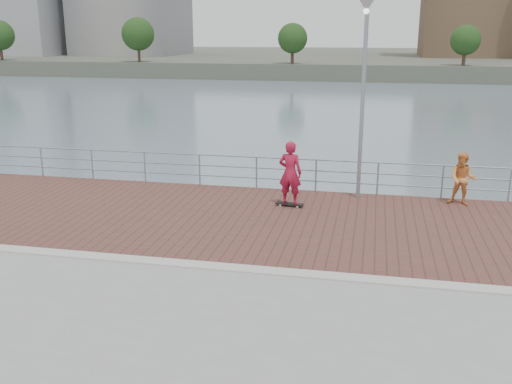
% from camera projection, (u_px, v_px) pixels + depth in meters
% --- Properties ---
extents(water, '(400.00, 400.00, 0.00)m').
position_uv_depth(water, '(239.00, 347.00, 13.58)').
color(water, slate).
rests_on(water, ground).
extents(brick_lane, '(40.00, 6.80, 0.02)m').
position_uv_depth(brick_lane, '(267.00, 220.00, 16.42)').
color(brick_lane, brown).
rests_on(brick_lane, seawall).
extents(curb, '(40.00, 0.40, 0.06)m').
position_uv_depth(curb, '(238.00, 269.00, 13.03)').
color(curb, '#B7B5AD').
rests_on(curb, seawall).
extents(far_shore, '(320.00, 95.00, 2.50)m').
position_uv_depth(far_shore, '(365.00, 59.00, 128.64)').
color(far_shore, '#4C5142').
rests_on(far_shore, ground).
extents(guardrail, '(39.06, 0.06, 1.13)m').
position_uv_depth(guardrail, '(286.00, 170.00, 19.44)').
color(guardrail, '#8C9EA8').
rests_on(guardrail, brick_lane).
extents(street_lamp, '(0.47, 1.38, 6.50)m').
position_uv_depth(street_lamp, '(365.00, 54.00, 16.97)').
color(street_lamp, gray).
rests_on(street_lamp, brick_lane).
extents(skateboard, '(0.88, 0.33, 0.10)m').
position_uv_depth(skateboard, '(290.00, 204.00, 17.69)').
color(skateboard, black).
rests_on(skateboard, brick_lane).
extents(skateboarder, '(0.77, 0.56, 1.97)m').
position_uv_depth(skateboarder, '(290.00, 173.00, 17.42)').
color(skateboarder, '#AA1635').
rests_on(skateboarder, skateboard).
extents(bystander, '(0.95, 0.83, 1.65)m').
position_uv_depth(bystander, '(462.00, 179.00, 17.67)').
color(bystander, '#E88F44').
rests_on(bystander, brick_lane).
extents(shoreline_trees, '(144.99, 5.21, 6.95)m').
position_uv_depth(shoreline_trees, '(391.00, 37.00, 83.43)').
color(shoreline_trees, '#473323').
rests_on(shoreline_trees, far_shore).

